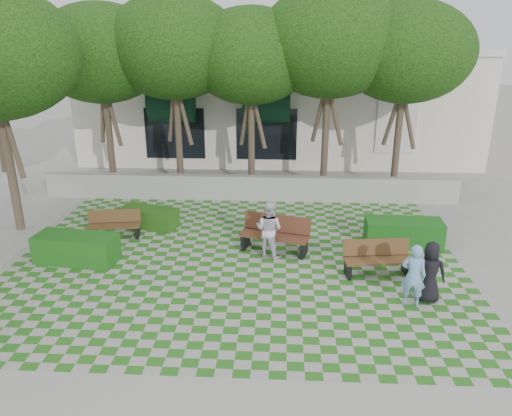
# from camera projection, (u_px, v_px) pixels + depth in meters

# --- Properties ---
(ground) EXTENTS (90.00, 90.00, 0.00)m
(ground) POSITION_uv_depth(u_px,v_px,m) (233.00, 280.00, 12.55)
(ground) COLOR gray
(ground) RESTS_ON ground
(lawn) EXTENTS (12.00, 12.00, 0.00)m
(lawn) POSITION_uv_depth(u_px,v_px,m) (237.00, 262.00, 13.48)
(lawn) COLOR #2B721E
(lawn) RESTS_ON ground
(retaining_wall) EXTENTS (15.00, 0.36, 0.90)m
(retaining_wall) POSITION_uv_depth(u_px,v_px,m) (249.00, 188.00, 18.20)
(retaining_wall) COLOR #9E9B93
(retaining_wall) RESTS_ON ground
(bench_east) EXTENTS (1.77, 0.77, 0.90)m
(bench_east) POSITION_uv_depth(u_px,v_px,m) (377.00, 259.00, 12.71)
(bench_east) COLOR #54371C
(bench_east) RESTS_ON ground
(bench_mid) EXTENTS (2.04, 1.15, 1.02)m
(bench_mid) POSITION_uv_depth(u_px,v_px,m) (275.00, 235.00, 14.03)
(bench_mid) COLOR #4F2A1B
(bench_mid) RESTS_ON ground
(bench_west) EXTENTS (1.61, 0.74, 0.82)m
(bench_west) POSITION_uv_depth(u_px,v_px,m) (114.00, 225.00, 14.98)
(bench_west) COLOR #50351B
(bench_west) RESTS_ON ground
(hedge_east) EXTENTS (2.20, 0.95, 0.76)m
(hedge_east) POSITION_uv_depth(u_px,v_px,m) (403.00, 233.00, 14.45)
(hedge_east) COLOR #154F16
(hedge_east) RESTS_ON ground
(hedge_midleft) EXTENTS (1.91, 1.22, 0.62)m
(hedge_midleft) POSITION_uv_depth(u_px,v_px,m) (150.00, 217.00, 15.79)
(hedge_midleft) COLOR #1F4913
(hedge_midleft) RESTS_ON ground
(hedge_west) EXTENTS (2.27, 1.15, 0.76)m
(hedge_west) POSITION_uv_depth(u_px,v_px,m) (76.00, 248.00, 13.43)
(hedge_west) COLOR #175115
(hedge_west) RESTS_ON ground
(person_blue) EXTENTS (0.62, 0.48, 1.51)m
(person_blue) POSITION_uv_depth(u_px,v_px,m) (413.00, 275.00, 11.19)
(person_blue) COLOR #79A8DC
(person_blue) RESTS_ON ground
(person_dark) EXTENTS (0.81, 0.63, 1.46)m
(person_dark) POSITION_uv_depth(u_px,v_px,m) (430.00, 272.00, 11.38)
(person_dark) COLOR black
(person_dark) RESTS_ON ground
(person_white) EXTENTS (0.96, 0.88, 1.60)m
(person_white) POSITION_uv_depth(u_px,v_px,m) (269.00, 229.00, 13.60)
(person_white) COLOR silver
(person_white) RESTS_ON ground
(tree_row) EXTENTS (17.70, 13.40, 7.41)m
(tree_row) POSITION_uv_depth(u_px,v_px,m) (192.00, 53.00, 16.43)
(tree_row) COLOR #47382B
(tree_row) RESTS_ON ground
(building) EXTENTS (18.00, 8.92, 5.15)m
(building) POSITION_uv_depth(u_px,v_px,m) (278.00, 100.00, 24.82)
(building) COLOR silver
(building) RESTS_ON ground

